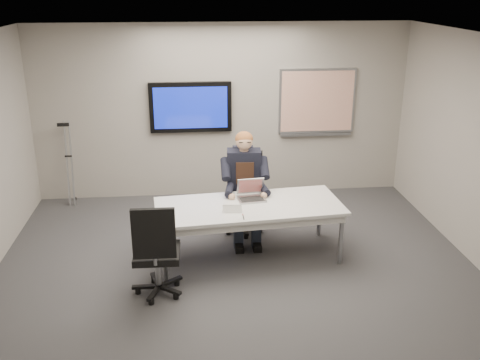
{
  "coord_description": "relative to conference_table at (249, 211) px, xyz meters",
  "views": [
    {
      "loc": [
        -0.55,
        -5.44,
        3.36
      ],
      "look_at": [
        0.08,
        0.88,
        1.01
      ],
      "focal_mm": 40.0,
      "sensor_mm": 36.0,
      "label": 1
    }
  ],
  "objects": [
    {
      "name": "office_chair_far",
      "position": [
        0.02,
        0.8,
        -0.28
      ],
      "size": [
        0.67,
        0.67,
        1.14
      ],
      "rotation": [
        0.0,
        0.0,
        -0.26
      ],
      "color": "black",
      "rests_on": "ground"
    },
    {
      "name": "floor",
      "position": [
        -0.18,
        -0.74,
        -0.64
      ],
      "size": [
        6.0,
        6.0,
        0.02
      ],
      "primitive_type": "cube",
      "color": "#333235",
      "rests_on": "ground"
    },
    {
      "name": "crutch",
      "position": [
        -2.62,
        2.07,
        0.06
      ],
      "size": [
        0.33,
        0.59,
        1.43
      ],
      "primitive_type": null,
      "rotation": [
        -0.18,
        0.0,
        -0.26
      ],
      "color": "#A5A8AD",
      "rests_on": "ground"
    },
    {
      "name": "seated_person",
      "position": [
        0.01,
        0.52,
        -0.04
      ],
      "size": [
        0.48,
        0.82,
        1.49
      ],
      "rotation": [
        0.0,
        0.0,
        -0.08
      ],
      "color": "#1E2432",
      "rests_on": "office_chair_far"
    },
    {
      "name": "office_chair_near",
      "position": [
        -1.13,
        -0.83,
        -0.28
      ],
      "size": [
        0.56,
        0.56,
        1.16
      ],
      "rotation": [
        0.0,
        0.0,
        3.12
      ],
      "color": "black",
      "rests_on": "ground"
    },
    {
      "name": "wall_front",
      "position": [
        -0.18,
        -3.74,
        0.76
      ],
      "size": [
        6.0,
        0.02,
        2.8
      ],
      "primitive_type": "cube",
      "color": "#9B958C",
      "rests_on": "ground"
    },
    {
      "name": "ceiling",
      "position": [
        -0.18,
        -0.74,
        2.16
      ],
      "size": [
        6.0,
        6.0,
        0.02
      ],
      "primitive_type": "cube",
      "color": "white",
      "rests_on": "wall_back"
    },
    {
      "name": "wall_back",
      "position": [
        -0.18,
        2.26,
        0.76
      ],
      "size": [
        6.0,
        0.02,
        2.8
      ],
      "primitive_type": "cube",
      "color": "#9B958C",
      "rests_on": "ground"
    },
    {
      "name": "tv_display",
      "position": [
        -0.68,
        2.21,
        0.86
      ],
      "size": [
        1.3,
        0.09,
        0.8
      ],
      "color": "black",
      "rests_on": "wall_back"
    },
    {
      "name": "name_tent",
      "position": [
        -0.23,
        -0.2,
        0.13
      ],
      "size": [
        0.23,
        0.08,
        0.09
      ],
      "primitive_type": null,
      "rotation": [
        0.0,
        0.0,
        -0.09
      ],
      "color": "white",
      "rests_on": "conference_table"
    },
    {
      "name": "conference_table",
      "position": [
        0.0,
        0.0,
        0.0
      ],
      "size": [
        2.42,
        1.19,
        0.72
      ],
      "rotation": [
        0.0,
        0.0,
        0.09
      ],
      "color": "silver",
      "rests_on": "ground"
    },
    {
      "name": "whiteboard",
      "position": [
        1.37,
        2.23,
        0.89
      ],
      "size": [
        1.25,
        0.08,
        1.1
      ],
      "color": "#92949A",
      "rests_on": "wall_back"
    },
    {
      "name": "pen",
      "position": [
        -0.11,
        -0.37,
        0.09
      ],
      "size": [
        0.01,
        0.15,
        0.01
      ],
      "primitive_type": "cylinder",
      "rotation": [
        0.0,
        1.57,
        1.57
      ],
      "color": "black",
      "rests_on": "conference_table"
    },
    {
      "name": "laptop",
      "position": [
        0.05,
        0.22,
        0.15
      ],
      "size": [
        0.38,
        0.36,
        0.25
      ],
      "rotation": [
        0.0,
        0.0,
        0.11
      ],
      "color": "#A6A7A9",
      "rests_on": "conference_table"
    }
  ]
}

